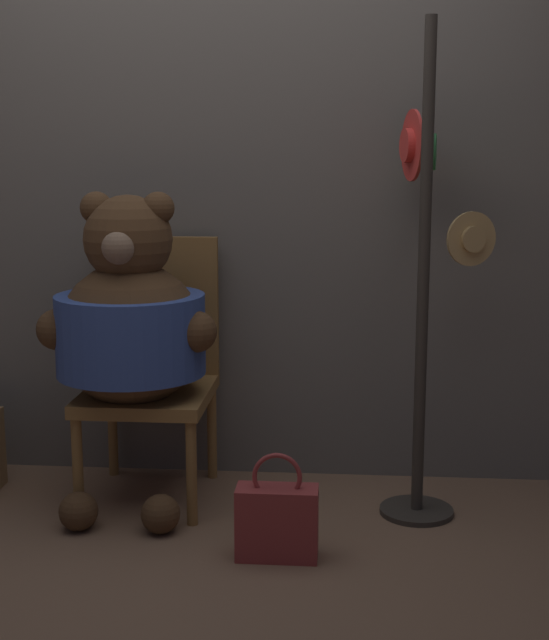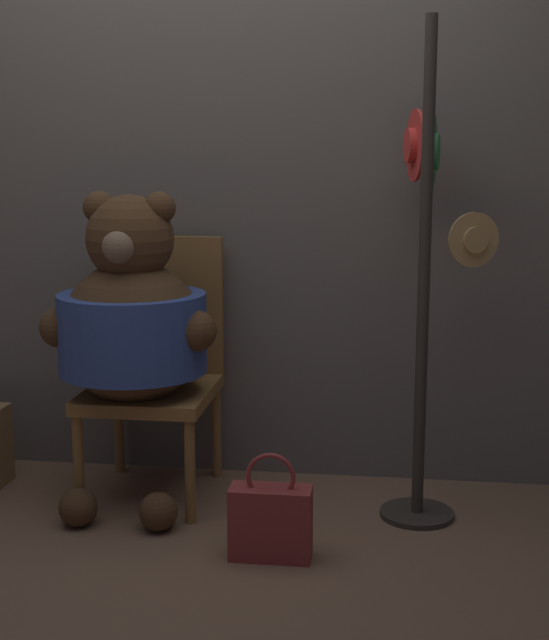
{
  "view_description": "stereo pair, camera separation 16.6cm",
  "coord_description": "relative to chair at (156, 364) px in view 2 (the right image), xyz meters",
  "views": [
    {
      "loc": [
        0.56,
        -2.95,
        1.34
      ],
      "look_at": [
        0.29,
        0.29,
        0.74
      ],
      "focal_mm": 50.0,
      "sensor_mm": 36.0,
      "label": 1
    },
    {
      "loc": [
        0.72,
        -2.93,
        1.34
      ],
      "look_at": [
        0.29,
        0.29,
        0.74
      ],
      "focal_mm": 50.0,
      "sensor_mm": 36.0,
      "label": 2
    }
  ],
  "objects": [
    {
      "name": "ground_plane",
      "position": [
        0.21,
        -0.47,
        -0.52
      ],
      "size": [
        14.0,
        14.0,
        0.0
      ],
      "primitive_type": "plane",
      "color": "brown"
    },
    {
      "name": "wall_back",
      "position": [
        0.21,
        0.28,
        0.63
      ],
      "size": [
        8.0,
        0.1,
        2.31
      ],
      "color": "#66605B",
      "rests_on": "ground_plane"
    },
    {
      "name": "chair",
      "position": [
        0.0,
        0.0,
        0.0
      ],
      "size": [
        0.49,
        0.56,
        1.02
      ],
      "color": "olive",
      "rests_on": "ground_plane"
    },
    {
      "name": "teddy_bear",
      "position": [
        -0.04,
        -0.19,
        0.2
      ],
      "size": [
        0.68,
        0.6,
        1.22
      ],
      "color": "#4C331E",
      "rests_on": "ground_plane"
    },
    {
      "name": "hat_display_rack",
      "position": [
        1.06,
        -0.1,
        0.44
      ],
      "size": [
        0.41,
        0.46,
        1.82
      ],
      "color": "#332D28",
      "rests_on": "ground_plane"
    },
    {
      "name": "handbag_on_ground",
      "position": [
        0.55,
        -0.6,
        -0.39
      ],
      "size": [
        0.28,
        0.12,
        0.37
      ],
      "color": "maroon",
      "rests_on": "ground_plane"
    }
  ]
}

